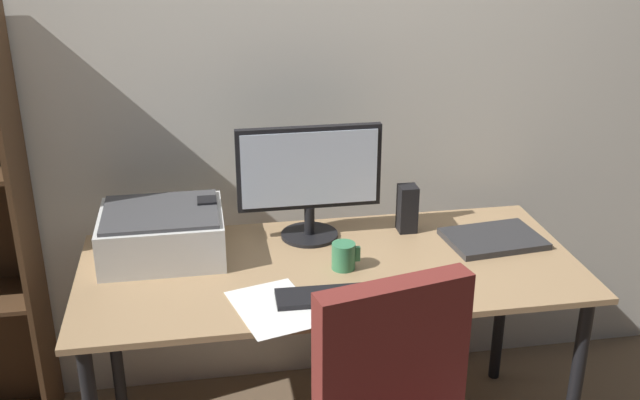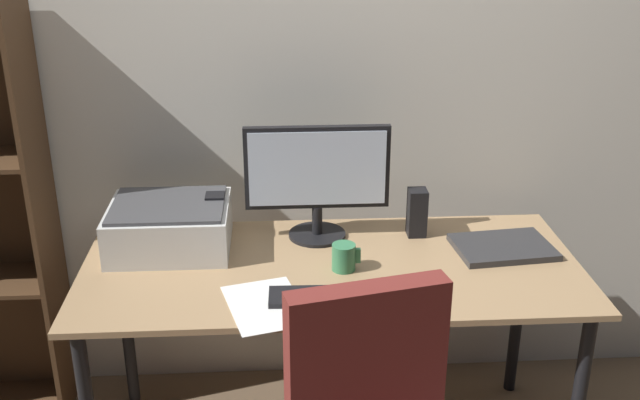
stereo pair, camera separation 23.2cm
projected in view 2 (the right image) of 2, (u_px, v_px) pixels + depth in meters
The scene contains 11 objects.
back_wall at pixel (321, 59), 2.72m from camera, with size 6.40×0.10×2.60m, color silver.
desk at pixel (331, 287), 2.47m from camera, with size 1.62×0.73×0.74m.
monitor at pixel (317, 175), 2.55m from camera, with size 0.49×0.20×0.40m.
keyboard at pixel (318, 297), 2.23m from camera, with size 0.29×0.11×0.02m, color black.
mouse at pixel (386, 295), 2.23m from camera, with size 0.06×0.10×0.03m, color black.
coffee_mug at pixel (344, 257), 2.39m from camera, with size 0.09×0.08×0.09m.
laptop at pixel (503, 247), 2.53m from camera, with size 0.32×0.23×0.02m, color #2D2D30.
speaker_left at pixel (216, 217), 2.58m from camera, with size 0.06×0.07×0.17m, color black.
speaker_right at pixel (417, 213), 2.62m from camera, with size 0.06×0.07×0.17m, color black.
printer at pixel (170, 226), 2.53m from camera, with size 0.40×0.34×0.16m.
paper_sheet at pixel (266, 305), 2.20m from camera, with size 0.21×0.30×0.00m, color white.
Camera 2 is at (-0.17, -2.17, 1.87)m, focal length 42.20 mm.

